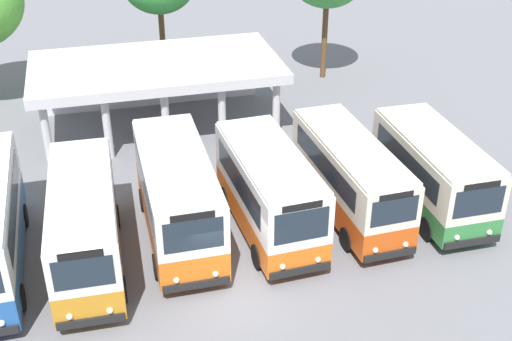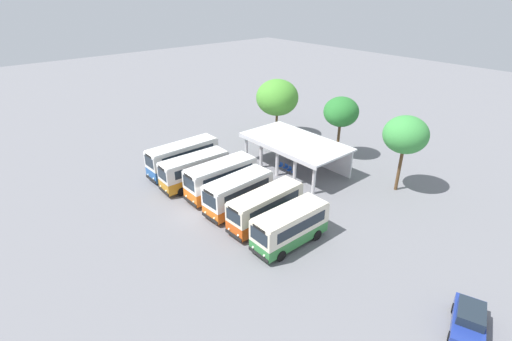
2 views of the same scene
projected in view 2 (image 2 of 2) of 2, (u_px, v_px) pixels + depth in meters
name	position (u px, v px, depth m)	size (l,w,h in m)	color
ground_plane	(200.00, 211.00, 34.82)	(180.00, 180.00, 0.00)	slate
city_bus_nearest_orange	(183.00, 157.00, 41.09)	(2.43, 8.13, 3.40)	black
city_bus_second_in_row	(195.00, 170.00, 38.49)	(2.44, 7.32, 3.23)	black
city_bus_middle_cream	(221.00, 178.00, 36.72)	(2.49, 7.32, 3.39)	black
city_bus_fourth_amber	(238.00, 192.00, 34.21)	(2.68, 6.80, 3.29)	black
city_bus_fifth_blue	(266.00, 206.00, 32.18)	(2.44, 7.37, 3.14)	black
city_bus_far_end_green	(290.00, 225.00, 29.70)	(2.48, 6.66, 3.10)	black
parked_car_flank	(469.00, 321.00, 22.40)	(3.01, 4.39, 1.62)	black
terminal_canopy	(298.00, 145.00, 41.98)	(11.81, 6.43, 3.40)	silver
waiting_chair_end_by_column	(281.00, 165.00, 42.34)	(0.46, 0.46, 0.86)	slate
waiting_chair_second_from_end	(286.00, 167.00, 41.95)	(0.46, 0.46, 0.86)	slate
waiting_chair_middle_seat	(289.00, 169.00, 41.43)	(0.46, 0.46, 0.86)	slate
waiting_chair_fourth_seat	(294.00, 171.00, 40.99)	(0.46, 0.46, 0.86)	slate
roadside_tree_behind_canopy	(341.00, 112.00, 43.18)	(4.03, 4.03, 7.38)	brown
roadside_tree_east_of_canopy	(406.00, 135.00, 35.81)	(4.26, 4.26, 7.77)	brown
roadside_tree_west_of_canopy	(277.00, 98.00, 49.42)	(5.56, 5.56, 7.82)	brown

